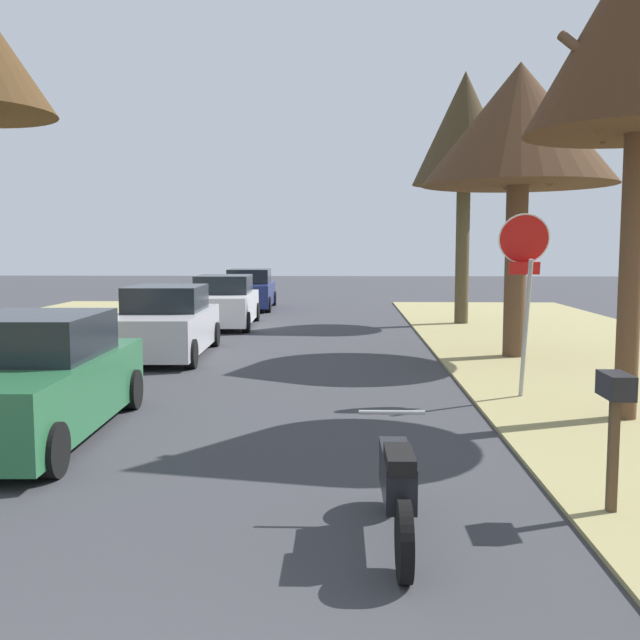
% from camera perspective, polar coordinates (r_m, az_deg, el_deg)
% --- Properties ---
extents(stop_sign_far, '(0.81, 0.63, 2.93)m').
position_cam_1_polar(stop_sign_far, '(11.96, 15.76, 4.18)').
color(stop_sign_far, '#9EA0A5').
rests_on(stop_sign_far, grass_verge_right).
extents(street_tree_right_mid_b, '(4.17, 4.17, 6.32)m').
position_cam_1_polar(street_tree_right_mid_b, '(16.62, 15.39, 14.42)').
color(street_tree_right_mid_b, brown).
rests_on(street_tree_right_mid_b, grass_verge_right).
extents(street_tree_right_far, '(3.20, 3.20, 7.77)m').
position_cam_1_polar(street_tree_right_far, '(23.54, 11.30, 14.34)').
color(street_tree_right_far, '#493E29').
rests_on(street_tree_right_far, grass_verge_right).
extents(parked_sedan_green, '(2.09, 4.47, 1.57)m').
position_cam_1_polar(parked_sedan_green, '(10.07, -21.72, -4.49)').
color(parked_sedan_green, '#28663D').
rests_on(parked_sedan_green, ground).
extents(parked_sedan_silver, '(2.09, 4.47, 1.57)m').
position_cam_1_polar(parked_sedan_silver, '(16.63, -12.05, -0.32)').
color(parked_sedan_silver, '#BCBCC1').
rests_on(parked_sedan_silver, ground).
extents(parked_sedan_white, '(2.09, 4.47, 1.57)m').
position_cam_1_polar(parked_sedan_white, '(22.65, -7.59, 1.34)').
color(parked_sedan_white, white).
rests_on(parked_sedan_white, ground).
extents(parked_sedan_navy, '(2.09, 4.47, 1.57)m').
position_cam_1_polar(parked_sedan_navy, '(28.98, -5.58, 2.31)').
color(parked_sedan_navy, navy).
rests_on(parked_sedan_navy, ground).
extents(parked_motorcycle, '(0.60, 2.05, 0.97)m').
position_cam_1_polar(parked_motorcycle, '(6.17, 6.05, -12.80)').
color(parked_motorcycle, black).
rests_on(parked_motorcycle, ground).
extents(curbside_mailbox, '(0.22, 0.44, 1.27)m').
position_cam_1_polar(curbside_mailbox, '(7.06, 22.17, -6.00)').
color(curbside_mailbox, brown).
rests_on(curbside_mailbox, grass_verge_right).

